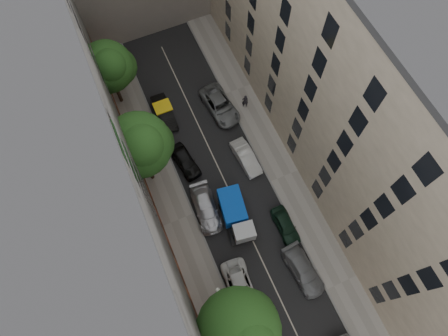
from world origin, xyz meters
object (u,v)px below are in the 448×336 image
car_left_5 (164,113)px  car_right_1 (303,271)px  pedestrian (245,101)px  car_right_2 (286,226)px  car_left_4 (185,161)px  tree_near (240,332)px  car_left_1 (258,328)px  car_left_3 (206,208)px  car_right_4 (220,105)px  tarp_truck (235,214)px  tree_mid (141,147)px  tree_far (109,68)px  car_left_2 (240,286)px  lamp_post (218,294)px  car_right_3 (246,157)px

car_left_5 → car_right_1: size_ratio=0.92×
pedestrian → car_right_2: bearing=100.8°
car_left_4 → tree_near: 17.23m
car_right_1 → car_right_2: car_right_1 is taller
car_left_1 → car_right_1: 6.17m
car_left_3 → pedestrian: (8.12, 8.99, 0.34)m
car_right_2 → car_right_4: car_right_4 is taller
tarp_truck → car_left_1: tarp_truck is taller
car_left_3 → tree_mid: 8.64m
tree_near → tree_far: bearing=93.9°
car_left_1 → car_left_2: size_ratio=0.96×
car_left_3 → car_left_1: bearing=-84.6°
car_right_4 → car_left_3: bearing=-125.9°
car_right_4 → lamp_post: (-7.66, -17.53, 3.49)m
car_left_5 → tree_mid: 9.27m
tarp_truck → car_left_4: size_ratio=1.27×
car_left_2 → tree_near: bearing=-112.4°
pedestrian → car_right_1: bearing=101.5°
tarp_truck → pedestrian: tarp_truck is taller
car_right_4 → tree_near: (-7.30, -20.63, 5.62)m
tarp_truck → car_right_2: bearing=-26.3°
car_right_3 → car_left_5: bearing=120.4°
car_left_1 → car_left_2: (0.00, 3.60, -0.09)m
tree_far → car_right_1: bearing=-68.8°
car_right_3 → tree_far: tree_far is taller
car_left_3 → car_right_1: 10.26m
car_left_3 → car_right_3: (5.60, 3.26, -0.03)m
tarp_truck → car_left_1: size_ratio=1.15×
car_left_3 → car_left_2: bearing=-84.6°
car_left_1 → tree_far: size_ratio=0.56×
tree_mid → tree_far: 9.72m
car_left_5 → car_right_1: (5.60, -19.80, -0.03)m
tarp_truck → car_left_5: 13.14m
tree_far → car_right_4: bearing=-28.9°
car_left_1 → car_right_1: size_ratio=0.94×
tree_near → car_left_1: bearing=-9.7°
car_left_1 → tree_near: bearing=161.4°
car_left_1 → lamp_post: lamp_post is taller
tree_far → car_left_1: bearing=-82.4°
car_left_4 → car_right_1: size_ratio=0.84×
car_left_2 → car_right_2: (6.03, 3.20, -0.00)m
tree_mid → lamp_post: tree_mid is taller
tree_near → car_left_3: bearing=81.1°
car_left_1 → car_left_3: 11.20m
car_right_2 → car_left_1: bearing=-130.9°
car_left_3 → car_left_5: (0.00, 11.20, 0.01)m
lamp_post → car_left_3: bearing=75.2°
car_left_3 → car_right_1: (5.60, -8.60, -0.02)m
car_left_2 → car_left_4: 12.87m
car_right_4 → tree_mid: (-8.98, -4.63, 6.08)m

